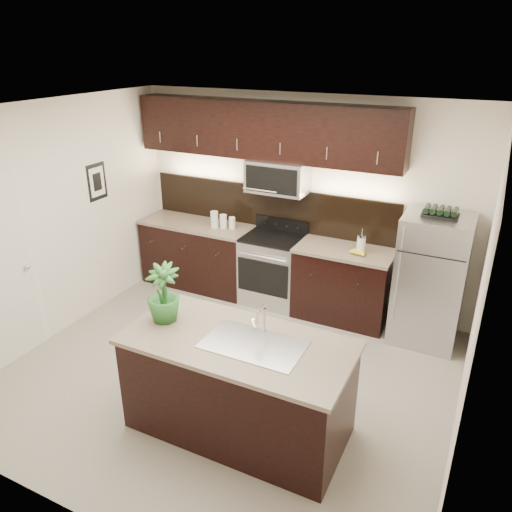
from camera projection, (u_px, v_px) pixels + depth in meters
The scene contains 12 objects.
ground at pixel (228, 373), 5.32m from camera, with size 4.50×4.50×0.00m, color gray.
room_walls at pixel (211, 223), 4.66m from camera, with size 4.52×4.02×2.71m.
counter_run at pixel (259, 266), 6.70m from camera, with size 3.51×0.65×0.94m.
upper_fixtures at pixel (266, 139), 6.15m from camera, with size 3.49×0.40×1.66m.
island at pixel (238, 385), 4.39m from camera, with size 1.96×0.96×0.94m.
sink_faucet at pixel (254, 343), 4.14m from camera, with size 0.84×0.50×0.28m.
refrigerator at pixel (430, 280), 5.65m from camera, with size 0.74×0.67×1.53m, color #B2B2B7.
wine_rack at pixel (441, 212), 5.33m from camera, with size 0.38×0.23×0.09m.
plant at pixel (163, 293), 4.41m from camera, with size 0.30×0.30×0.54m, color #276026.
canisters at pixel (221, 221), 6.68m from camera, with size 0.33×0.16×0.22m.
french_press at pixel (361, 244), 5.88m from camera, with size 0.11×0.11×0.30m.
bananas at pixel (355, 251), 5.91m from camera, with size 0.19×0.15×0.06m, color gold.
Camera 1 is at (2.21, -3.79, 3.26)m, focal length 35.00 mm.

